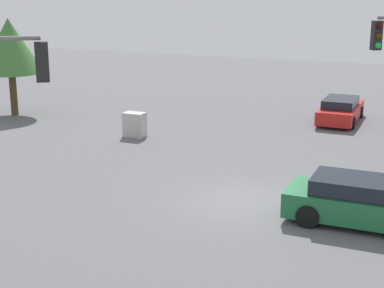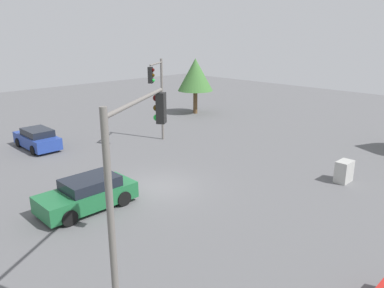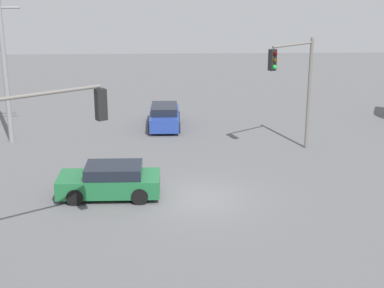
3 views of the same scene
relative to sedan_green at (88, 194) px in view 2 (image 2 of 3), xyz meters
The scene contains 7 objects.
ground_plane 3.95m from the sedan_green, ahead, with size 80.00×80.00×0.00m, color #5B5B5E.
sedan_green is the anchor object (origin of this frame).
sedan_blue 11.07m from the sedan_green, 78.26° to the left, with size 1.87×4.14×1.43m.
traffic_signal_main 7.49m from the sedan_green, 105.80° to the right, with size 3.97×2.72×6.21m.
traffic_signal_cross 11.28m from the sedan_green, 32.62° to the left, with size 2.63×1.99×6.00m.
electrical_cabinet 13.39m from the sedan_green, 30.80° to the right, with size 1.02×0.66×1.18m, color #B2B2AD.
tree_behind 21.99m from the sedan_green, 31.81° to the left, with size 3.45×3.45×5.40m.
Camera 2 is at (-11.51, -14.14, 7.80)m, focal length 35.00 mm.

